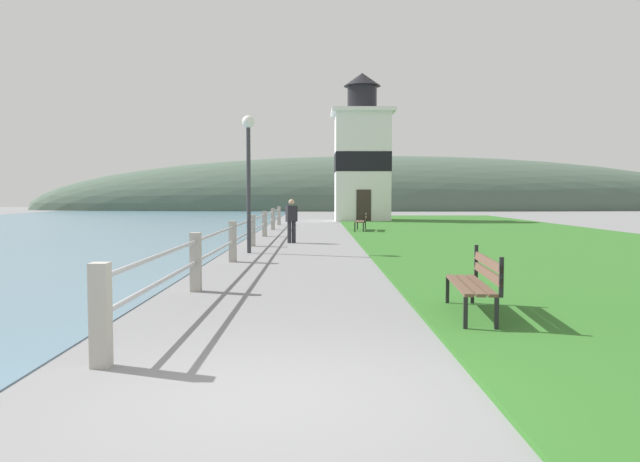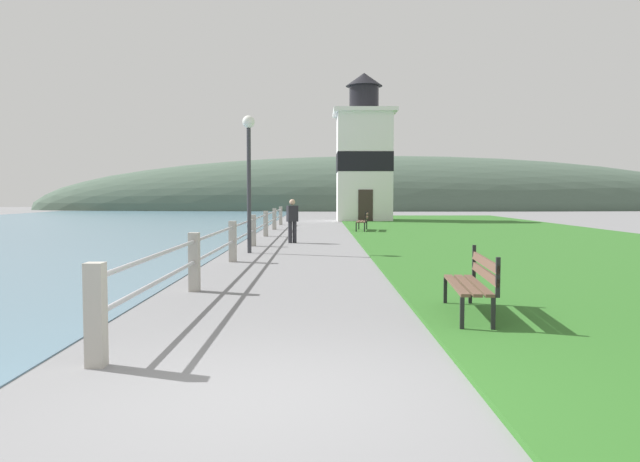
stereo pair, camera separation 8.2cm
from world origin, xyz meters
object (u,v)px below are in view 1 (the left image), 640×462
Objects in this scene: park_bench_near at (476,280)px; lighthouse at (362,158)px; lamp_post at (248,158)px; park_bench_midway at (362,220)px; person_strolling at (292,219)px.

lighthouse reaches higher than park_bench_near.
park_bench_near is at bearing -66.80° from lamp_post.
park_bench_near is at bearing 97.35° from park_bench_midway.
lamp_post reaches higher than park_bench_near.
park_bench_near is 0.20× the size of lighthouse.
lamp_post is at bearing -61.75° from park_bench_near.
park_bench_midway is at bearing -49.78° from person_strolling.
lamp_post is (-4.04, -10.30, 2.20)m from park_bench_midway.
lamp_post reaches higher than person_strolling.
person_strolling reaches higher than park_bench_midway.
lamp_post is at bearing 75.66° from park_bench_midway.
park_bench_near is 0.48× the size of lamp_post.
park_bench_near is 31.93m from lighthouse.
person_strolling is 4.35m from lamp_post.
park_bench_midway is 1.32× the size of person_strolling.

